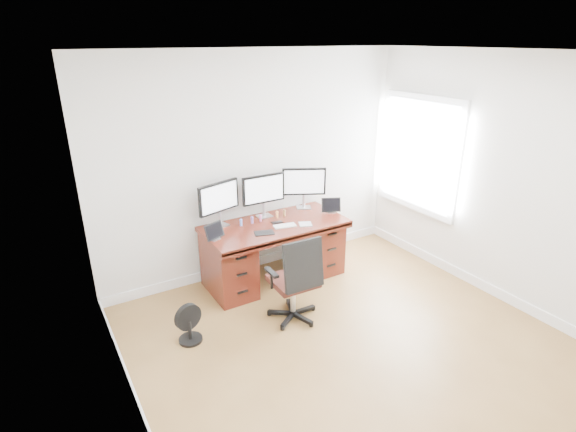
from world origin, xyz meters
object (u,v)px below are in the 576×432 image
desk (274,249)px  monitor_center (264,191)px  office_chair (295,293)px  keyboard (285,226)px  floor_fan (189,324)px

desk → monitor_center: monitor_center is taller
desk → office_chair: 0.91m
desk → office_chair: office_chair is taller
office_chair → monitor_center: monitor_center is taller
keyboard → floor_fan: bearing=-148.8°
keyboard → desk: bearing=120.9°
keyboard → monitor_center: bearing=109.7°
desk → floor_fan: 1.49m
office_chair → keyboard: (0.30, 0.71, 0.44)m
desk → keyboard: size_ratio=6.54×
office_chair → floor_fan: bearing=170.3°
floor_fan → keyboard: keyboard is taller
keyboard → office_chair: bearing=-101.1°
desk → keyboard: 0.40m
monitor_center → keyboard: (0.06, -0.40, -0.33)m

